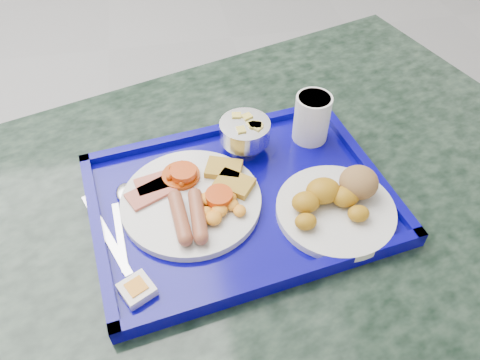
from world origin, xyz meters
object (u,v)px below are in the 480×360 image
Objects in this scene: main_plate at (195,199)px; juice_cup at (312,117)px; tray at (240,200)px; bread_plate at (338,202)px; table at (242,273)px; fruit_bowl at (245,132)px.

juice_cup is (0.22, 0.12, 0.04)m from main_plate.
main_plate is at bearing -179.94° from tray.
main_plate is (-0.07, -0.00, 0.02)m from tray.
table is at bearing 162.66° from bread_plate.
tray is 0.07m from main_plate.
fruit_bowl is 0.99× the size of juice_cup.
bread_plate is at bearing -92.45° from juice_cup.
bread_plate is 0.17m from juice_cup.
tray is 0.20m from juice_cup.
table is at bearing -76.27° from tray.
fruit_bowl reaches higher than table.
juice_cup is at bearing 38.58° from tray.
table is 16.13× the size of fruit_bowl.
fruit_bowl reaches higher than main_plate.
fruit_bowl is at bearing -175.44° from juice_cup.
bread_plate reaches higher than tray.
juice_cup is at bearing 87.55° from bread_plate.
table is 0.28m from fruit_bowl.
juice_cup is (0.15, 0.12, 0.05)m from tray.
juice_cup is (0.12, 0.01, 0.01)m from fruit_bowl.
main_plate is at bearing 166.25° from bread_plate.
juice_cup is (0.01, 0.17, 0.03)m from bread_plate.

